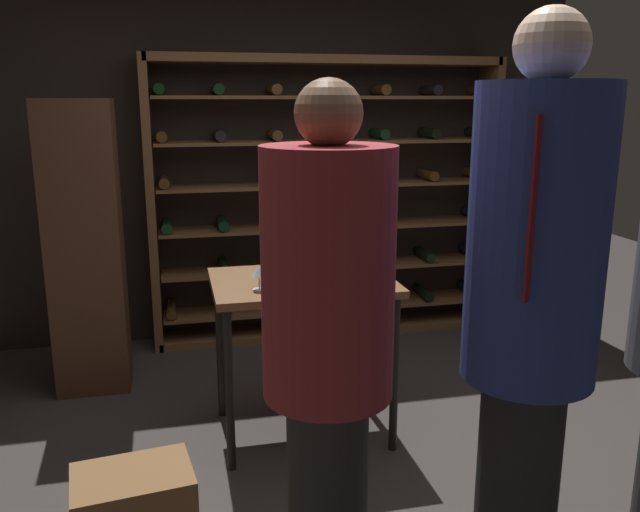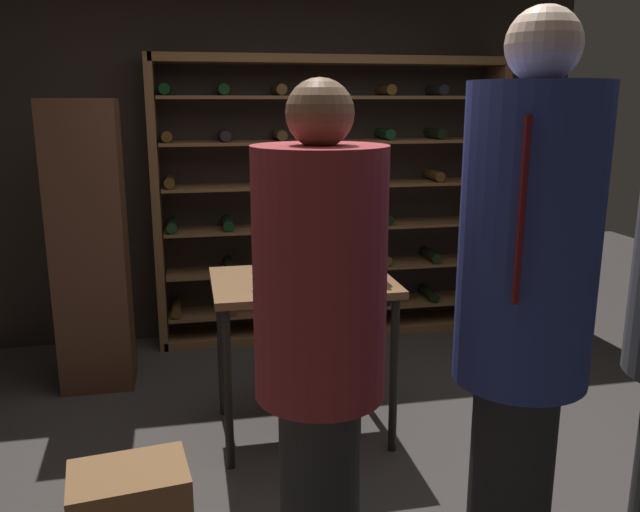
{
  "view_description": "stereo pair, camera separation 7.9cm",
  "coord_description": "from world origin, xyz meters",
  "px_view_note": "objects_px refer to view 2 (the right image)",
  "views": [
    {
      "loc": [
        -0.82,
        -2.89,
        1.81
      ],
      "look_at": [
        -0.09,
        0.31,
        1.02
      ],
      "focal_mm": 36.5,
      "sensor_mm": 36.0,
      "label": 1
    },
    {
      "loc": [
        -0.74,
        -2.91,
        1.81
      ],
      "look_at": [
        -0.09,
        0.31,
        1.02
      ],
      "focal_mm": 36.5,
      "sensor_mm": 36.0,
      "label": 2
    }
  ],
  "objects_px": {
    "wine_bottle_green_slim": "(378,259)",
    "wine_bottle_gold_foil": "(274,258)",
    "person_host_in_suit": "(524,304)",
    "wine_bottle_black_capsule": "(318,242)",
    "tasting_table": "(302,298)",
    "person_bystander_dark_jacket": "(320,331)",
    "wine_crate": "(130,505)",
    "wine_rack": "(334,201)",
    "wine_glass_stemmed_center": "(283,250)",
    "wine_glass_stemmed_right": "(258,272)",
    "display_cabinet": "(90,248)"
  },
  "relations": [
    {
      "from": "tasting_table",
      "to": "wine_bottle_black_capsule",
      "type": "bearing_deg",
      "value": 61.42
    },
    {
      "from": "wine_bottle_green_slim",
      "to": "wine_bottle_black_capsule",
      "type": "bearing_deg",
      "value": 123.57
    },
    {
      "from": "wine_bottle_gold_foil",
      "to": "wine_glass_stemmed_right",
      "type": "relative_size",
      "value": 2.94
    },
    {
      "from": "person_host_in_suit",
      "to": "display_cabinet",
      "type": "distance_m",
      "value": 2.86
    },
    {
      "from": "wine_glass_stemmed_center",
      "to": "display_cabinet",
      "type": "bearing_deg",
      "value": 150.76
    },
    {
      "from": "person_bystander_dark_jacket",
      "to": "wine_bottle_black_capsule",
      "type": "relative_size",
      "value": 4.91
    },
    {
      "from": "tasting_table",
      "to": "wine_glass_stemmed_right",
      "type": "distance_m",
      "value": 0.35
    },
    {
      "from": "wine_crate",
      "to": "wine_bottle_black_capsule",
      "type": "distance_m",
      "value": 1.67
    },
    {
      "from": "person_bystander_dark_jacket",
      "to": "person_host_in_suit",
      "type": "bearing_deg",
      "value": 92.87
    },
    {
      "from": "display_cabinet",
      "to": "wine_rack",
      "type": "bearing_deg",
      "value": 20.17
    },
    {
      "from": "tasting_table",
      "to": "wine_crate",
      "type": "distance_m",
      "value": 1.31
    },
    {
      "from": "tasting_table",
      "to": "wine_glass_stemmed_center",
      "type": "relative_size",
      "value": 7.09
    },
    {
      "from": "wine_bottle_green_slim",
      "to": "wine_glass_stemmed_center",
      "type": "height_order",
      "value": "wine_bottle_green_slim"
    },
    {
      "from": "wine_crate",
      "to": "wine_bottle_green_slim",
      "type": "relative_size",
      "value": 1.49
    },
    {
      "from": "person_bystander_dark_jacket",
      "to": "wine_bottle_black_capsule",
      "type": "distance_m",
      "value": 1.47
    },
    {
      "from": "wine_bottle_green_slim",
      "to": "person_host_in_suit",
      "type": "bearing_deg",
      "value": -85.13
    },
    {
      "from": "tasting_table",
      "to": "wine_glass_stemmed_center",
      "type": "height_order",
      "value": "wine_glass_stemmed_center"
    },
    {
      "from": "wine_bottle_gold_foil",
      "to": "person_host_in_suit",
      "type": "bearing_deg",
      "value": -64.07
    },
    {
      "from": "wine_bottle_black_capsule",
      "to": "wine_glass_stemmed_center",
      "type": "relative_size",
      "value": 2.85
    },
    {
      "from": "wine_crate",
      "to": "wine_bottle_gold_foil",
      "type": "distance_m",
      "value": 1.31
    },
    {
      "from": "wine_rack",
      "to": "person_bystander_dark_jacket",
      "type": "distance_m",
      "value": 2.78
    },
    {
      "from": "wine_glass_stemmed_center",
      "to": "wine_rack",
      "type": "bearing_deg",
      "value": 65.4
    },
    {
      "from": "wine_rack",
      "to": "tasting_table",
      "type": "relative_size",
      "value": 2.8
    },
    {
      "from": "wine_bottle_green_slim",
      "to": "wine_glass_stemmed_center",
      "type": "relative_size",
      "value": 2.41
    },
    {
      "from": "display_cabinet",
      "to": "wine_crate",
      "type": "bearing_deg",
      "value": -79.07
    },
    {
      "from": "tasting_table",
      "to": "wine_bottle_green_slim",
      "type": "height_order",
      "value": "wine_bottle_green_slim"
    },
    {
      "from": "wine_glass_stemmed_center",
      "to": "person_host_in_suit",
      "type": "bearing_deg",
      "value": -71.67
    },
    {
      "from": "person_host_in_suit",
      "to": "wine_bottle_black_capsule",
      "type": "bearing_deg",
      "value": 67.04
    },
    {
      "from": "wine_crate",
      "to": "wine_bottle_green_slim",
      "type": "distance_m",
      "value": 1.64
    },
    {
      "from": "person_bystander_dark_jacket",
      "to": "wine_bottle_black_capsule",
      "type": "xyz_separation_m",
      "value": [
        0.28,
        1.44,
        -0.0
      ]
    },
    {
      "from": "wine_bottle_green_slim",
      "to": "wine_bottle_gold_foil",
      "type": "bearing_deg",
      "value": 175.98
    },
    {
      "from": "wine_rack",
      "to": "wine_glass_stemmed_center",
      "type": "relative_size",
      "value": 19.87
    },
    {
      "from": "person_host_in_suit",
      "to": "wine_bottle_gold_foil",
      "type": "distance_m",
      "value": 1.48
    },
    {
      "from": "wine_rack",
      "to": "person_host_in_suit",
      "type": "relative_size",
      "value": 1.28
    },
    {
      "from": "wine_glass_stemmed_center",
      "to": "tasting_table",
      "type": "bearing_deg",
      "value": -76.33
    },
    {
      "from": "person_bystander_dark_jacket",
      "to": "wine_bottle_gold_foil",
      "type": "distance_m",
      "value": 1.11
    },
    {
      "from": "wine_crate",
      "to": "wine_bottle_gold_foil",
      "type": "height_order",
      "value": "wine_bottle_gold_foil"
    },
    {
      "from": "wine_rack",
      "to": "tasting_table",
      "type": "distance_m",
      "value": 1.62
    },
    {
      "from": "person_bystander_dark_jacket",
      "to": "wine_bottle_green_slim",
      "type": "relative_size",
      "value": 5.81
    },
    {
      "from": "wine_rack",
      "to": "wine_bottle_gold_foil",
      "type": "relative_size",
      "value": 7.04
    },
    {
      "from": "person_host_in_suit",
      "to": "wine_glass_stemmed_right",
      "type": "xyz_separation_m",
      "value": [
        -0.74,
        1.25,
        -0.18
      ]
    },
    {
      "from": "display_cabinet",
      "to": "wine_bottle_green_slim",
      "type": "height_order",
      "value": "display_cabinet"
    },
    {
      "from": "wine_rack",
      "to": "tasting_table",
      "type": "height_order",
      "value": "wine_rack"
    },
    {
      "from": "person_host_in_suit",
      "to": "wine_bottle_black_capsule",
      "type": "height_order",
      "value": "person_host_in_suit"
    },
    {
      "from": "tasting_table",
      "to": "wine_glass_stemmed_right",
      "type": "bearing_deg",
      "value": -147.93
    },
    {
      "from": "wine_rack",
      "to": "wine_bottle_green_slim",
      "type": "height_order",
      "value": "wine_rack"
    },
    {
      "from": "person_bystander_dark_jacket",
      "to": "wine_glass_stemmed_center",
      "type": "distance_m",
      "value": 1.46
    },
    {
      "from": "wine_bottle_gold_foil",
      "to": "person_bystander_dark_jacket",
      "type": "bearing_deg",
      "value": -89.5
    },
    {
      "from": "wine_bottle_black_capsule",
      "to": "person_host_in_suit",
      "type": "bearing_deg",
      "value": -77.97
    },
    {
      "from": "tasting_table",
      "to": "wine_bottle_green_slim",
      "type": "bearing_deg",
      "value": -17.1
    }
  ]
}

